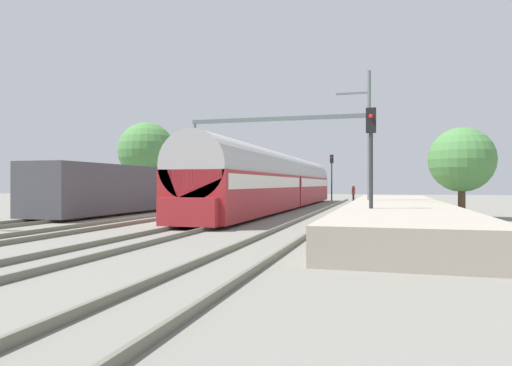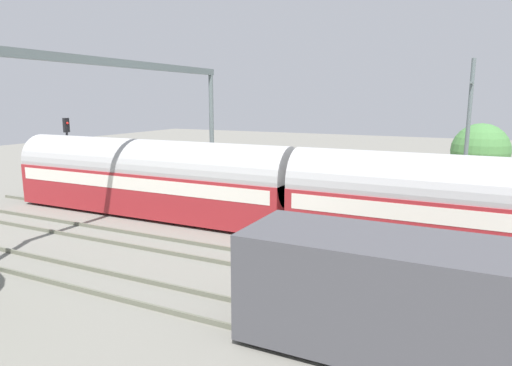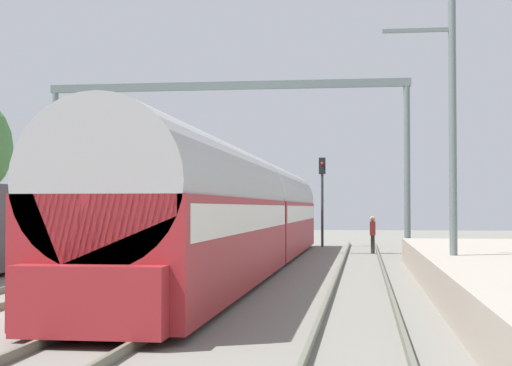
% 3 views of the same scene
% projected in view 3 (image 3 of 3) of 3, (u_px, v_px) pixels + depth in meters
% --- Properties ---
extents(ground, '(120.00, 120.00, 0.00)m').
position_uv_depth(ground, '(80.00, 305.00, 17.88)').
color(ground, slate).
extents(track_east, '(1.52, 60.00, 0.16)m').
position_uv_depth(track_east, '(171.00, 303.00, 17.61)').
color(track_east, '#646555').
rests_on(track_east, ground).
extents(track_far_east, '(1.52, 60.00, 0.16)m').
position_uv_depth(track_far_east, '(360.00, 306.00, 17.08)').
color(track_far_east, '#646555').
rests_on(track_far_east, ground).
extents(passenger_train, '(2.93, 32.85, 3.82)m').
position_uv_depth(passenger_train, '(245.00, 212.00, 28.63)').
color(passenger_train, maroon).
rests_on(passenger_train, ground).
extents(person_crossing, '(0.27, 0.42, 1.73)m').
position_uv_depth(person_crossing, '(373.00, 231.00, 37.70)').
color(person_crossing, '#282828').
rests_on(person_crossing, ground).
extents(railway_signal_far, '(0.36, 0.30, 4.87)m').
position_uv_depth(railway_signal_far, '(322.00, 189.00, 44.44)').
color(railway_signal_far, '#2D2D33').
rests_on(railway_signal_far, ground).
extents(catenary_gantry, '(16.60, 0.28, 7.86)m').
position_uv_depth(catenary_gantry, '(226.00, 125.00, 36.95)').
color(catenary_gantry, slate).
rests_on(catenary_gantry, ground).
extents(catenary_pole_east_mid, '(1.90, 0.20, 8.00)m').
position_uv_depth(catenary_pole_east_mid, '(451.00, 130.00, 21.19)').
color(catenary_pole_east_mid, slate).
rests_on(catenary_pole_east_mid, ground).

